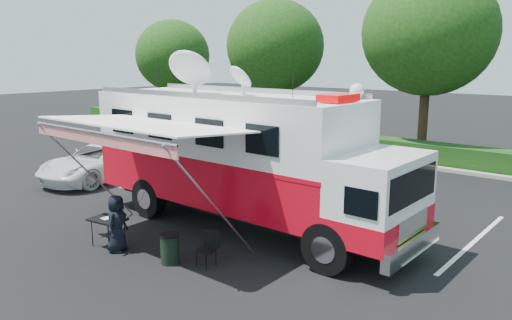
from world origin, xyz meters
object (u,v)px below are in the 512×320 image
at_px(trash_bin, 170,249).
at_px(folding_table, 108,220).
at_px(white_suv, 102,179).
at_px(command_truck, 242,156).

bearing_deg(trash_bin, folding_table, -170.26).
bearing_deg(white_suv, folding_table, -40.58).
xyz_separation_m(folding_table, trash_bin, (2.01, 0.34, -0.36)).
distance_m(white_suv, trash_bin, 9.35).
xyz_separation_m(white_suv, trash_bin, (8.56, -3.74, 0.36)).
bearing_deg(white_suv, trash_bin, -32.25).
height_order(command_truck, folding_table, command_truck).
relative_size(command_truck, trash_bin, 13.95).
bearing_deg(command_truck, folding_table, -114.40).
height_order(white_suv, trash_bin, trash_bin).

